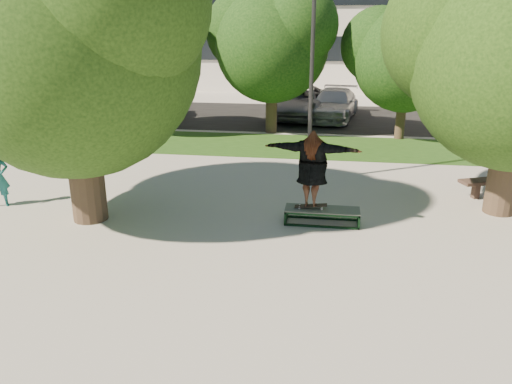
% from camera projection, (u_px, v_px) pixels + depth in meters
% --- Properties ---
extents(ground, '(120.00, 120.00, 0.00)m').
position_uv_depth(ground, '(251.00, 246.00, 10.94)').
color(ground, '#ADA79F').
rests_on(ground, ground).
extents(grass_strip, '(30.00, 4.00, 0.02)m').
position_uv_depth(grass_strip, '(314.00, 147.00, 19.69)').
color(grass_strip, '#1A3F12').
rests_on(grass_strip, ground).
extents(asphalt_strip, '(40.00, 8.00, 0.01)m').
position_uv_depth(asphalt_strip, '(299.00, 117.00, 25.91)').
color(asphalt_strip, black).
rests_on(asphalt_strip, ground).
extents(tree_left, '(6.96, 5.95, 7.12)m').
position_uv_depth(tree_left, '(68.00, 34.00, 11.14)').
color(tree_left, '#38281E').
rests_on(tree_left, ground).
extents(bg_tree_left, '(5.28, 4.51, 5.77)m').
position_uv_depth(bg_tree_left, '(138.00, 46.00, 21.02)').
color(bg_tree_left, '#38281E').
rests_on(bg_tree_left, ground).
extents(bg_tree_mid, '(5.76, 4.92, 6.24)m').
position_uv_depth(bg_tree_mid, '(270.00, 38.00, 21.10)').
color(bg_tree_mid, '#38281E').
rests_on(bg_tree_mid, ground).
extents(bg_tree_right, '(5.04, 4.31, 5.43)m').
position_uv_depth(bg_tree_right, '(405.00, 53.00, 20.02)').
color(bg_tree_right, '#38281E').
rests_on(bg_tree_right, ground).
extents(lamppost, '(0.25, 0.15, 6.11)m').
position_uv_depth(lamppost, '(312.00, 77.00, 14.46)').
color(lamppost, '#2D2D30').
rests_on(lamppost, ground).
extents(grind_box, '(1.80, 0.60, 0.38)m').
position_uv_depth(grind_box, '(322.00, 216.00, 12.14)').
color(grind_box, black).
rests_on(grind_box, ground).
extents(skater_rig, '(2.34, 0.95, 1.93)m').
position_uv_depth(skater_rig, '(312.00, 169.00, 11.79)').
color(skater_rig, white).
rests_on(skater_rig, grind_box).
extents(car_silver_a, '(2.18, 4.24, 1.38)m').
position_uv_depth(car_silver_a, '(160.00, 105.00, 25.22)').
color(car_silver_a, '#BABABF').
rests_on(car_silver_a, asphalt_strip).
extents(car_dark, '(1.55, 4.20, 1.37)m').
position_uv_depth(car_dark, '(290.00, 103.00, 25.99)').
color(car_dark, black).
rests_on(car_dark, asphalt_strip).
extents(car_grey, '(3.11, 5.86, 1.57)m').
position_uv_depth(car_grey, '(299.00, 102.00, 25.60)').
color(car_grey, slate).
rests_on(car_grey, asphalt_strip).
extents(car_silver_b, '(2.87, 5.42, 1.50)m').
position_uv_depth(car_silver_b, '(333.00, 104.00, 25.08)').
color(car_silver_b, '#A5A6AA').
rests_on(car_silver_b, asphalt_strip).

